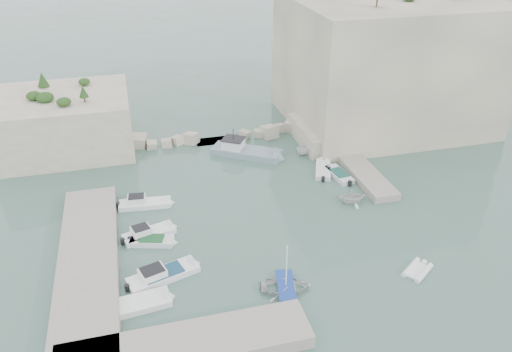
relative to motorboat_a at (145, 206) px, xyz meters
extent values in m
plane|color=#436559|center=(11.56, -7.91, 0.00)|extent=(400.00, 400.00, 0.00)
cube|color=beige|center=(34.56, 15.09, 8.50)|extent=(26.00, 22.00, 17.00)
cube|color=beige|center=(24.56, 10.09, 1.25)|extent=(8.00, 10.00, 2.50)
cube|color=beige|center=(-8.44, 17.09, 3.50)|extent=(16.00, 14.00, 7.00)
cube|color=#9E9689|center=(-5.44, -8.91, 0.55)|extent=(5.00, 24.00, 1.10)
cube|color=#9E9689|center=(1.56, -20.41, 0.55)|extent=(18.00, 4.00, 1.10)
cube|color=#9E9689|center=(25.06, 2.09, 0.40)|extent=(3.00, 16.00, 0.80)
cube|color=beige|center=(10.56, 14.09, 0.70)|extent=(28.00, 3.00, 1.40)
imported|color=silver|center=(10.37, -16.02, 0.00)|extent=(4.75, 3.81, 0.87)
imported|color=silver|center=(21.34, -4.85, 0.00)|extent=(3.52, 3.13, 1.70)
imported|color=silver|center=(21.06, 7.30, 0.00)|extent=(4.13, 2.31, 1.51)
cylinder|color=white|center=(10.37, -16.02, 2.54)|extent=(0.10, 0.10, 4.20)
cone|color=#1E4219|center=(-10.44, 19.09, 8.62)|extent=(1.40, 1.40, 1.75)
cone|color=#1E4219|center=(-5.44, 14.09, 8.30)|extent=(1.12, 1.12, 1.40)
camera|label=1|loc=(-0.03, -45.81, 28.30)|focal=35.00mm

